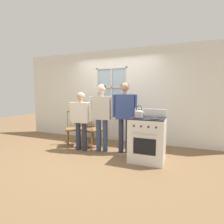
% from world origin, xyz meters
% --- Properties ---
extents(ground_plane, '(16.00, 16.00, 0.00)m').
position_xyz_m(ground_plane, '(0.00, 0.00, 0.00)').
color(ground_plane, brown).
extents(wall_back, '(6.40, 0.16, 2.70)m').
position_xyz_m(wall_back, '(0.01, 1.40, 1.34)').
color(wall_back, silver).
rests_on(wall_back, ground_plane).
extents(chair_by_window, '(0.57, 0.56, 0.95)m').
position_xyz_m(chair_by_window, '(-0.89, 0.43, 0.46)').
color(chair_by_window, olive).
rests_on(chair_by_window, ground_plane).
extents(chair_near_wall, '(0.55, 0.54, 0.95)m').
position_xyz_m(chair_near_wall, '(-0.35, 0.47, 0.46)').
color(chair_near_wall, olive).
rests_on(chair_near_wall, ground_plane).
extents(chair_center_cluster, '(0.55, 0.56, 0.95)m').
position_xyz_m(chair_center_cluster, '(-0.82, 1.00, 0.46)').
color(chair_center_cluster, olive).
rests_on(chair_center_cluster, ground_plane).
extents(person_elderly_left, '(0.61, 0.23, 1.45)m').
position_xyz_m(person_elderly_left, '(-0.49, 0.16, 0.88)').
color(person_elderly_left, '#2D3347').
rests_on(person_elderly_left, ground_plane).
extents(person_teen_center, '(0.61, 0.26, 1.65)m').
position_xyz_m(person_teen_center, '(0.02, 0.28, 1.02)').
color(person_teen_center, '#384766').
rests_on(person_teen_center, ground_plane).
extents(person_adult_right, '(0.59, 0.32, 1.68)m').
position_xyz_m(person_adult_right, '(0.57, 0.39, 1.02)').
color(person_adult_right, '#2D3347').
rests_on(person_adult_right, ground_plane).
extents(stove, '(0.71, 0.68, 1.08)m').
position_xyz_m(stove, '(1.17, 0.09, 0.47)').
color(stove, white).
rests_on(stove, ground_plane).
extents(kettle, '(0.21, 0.17, 0.25)m').
position_xyz_m(kettle, '(1.02, -0.04, 1.02)').
color(kettle, '#B7B7BC').
rests_on(kettle, stove).
extents(potted_plant, '(0.16, 0.16, 0.24)m').
position_xyz_m(potted_plant, '(-0.08, 1.31, 1.10)').
color(potted_plant, '#935B3D').
rests_on(potted_plant, wall_back).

